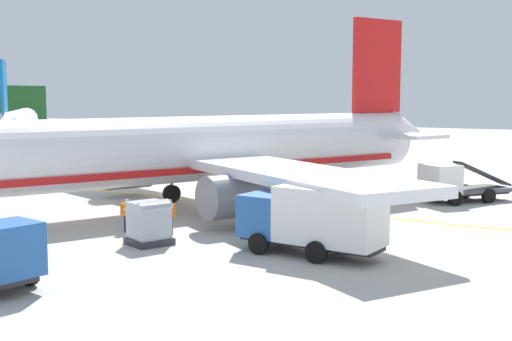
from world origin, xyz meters
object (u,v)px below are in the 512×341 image
object	(u,v)px
crew_marshaller	(324,210)
service_truck_fuel	(452,183)
airliner_mid_apron	(17,124)
crew_loader_right	(127,212)
cargo_container_near	(149,223)
airliner_foreground	(178,152)
crew_supervisor	(317,199)
crew_loader_left	(170,214)
service_truck_pushback	(313,217)

from	to	relation	value
crew_marshaller	service_truck_fuel	bearing A→B (deg)	-14.57
airliner_mid_apron	crew_loader_right	distance (m)	59.18
service_truck_fuel	crew_marshaller	size ratio (longest dim) A/B	3.27
cargo_container_near	airliner_foreground	bearing A→B (deg)	28.77
service_truck_fuel	cargo_container_near	size ratio (longest dim) A/B	2.66
crew_loader_right	crew_supervisor	world-z (taller)	crew_loader_right
crew_marshaller	crew_loader_left	bearing A→B (deg)	126.39
service_truck_pushback	crew_supervisor	bearing A→B (deg)	24.15
airliner_mid_apron	service_truck_fuel	bearing A→B (deg)	-105.96
airliner_mid_apron	crew_marshaller	bearing A→B (deg)	-117.35
service_truck_fuel	service_truck_pushback	bearing A→B (deg)	175.09
service_truck_pushback	crew_marshaller	distance (m)	5.11
crew_marshaller	crew_loader_right	size ratio (longest dim) A/B	1.09
crew_loader_left	airliner_foreground	bearing A→B (deg)	33.52
service_truck_pushback	cargo_container_near	world-z (taller)	service_truck_pushback
crew_loader_right	crew_supervisor	distance (m)	10.55
cargo_container_near	crew_marshaller	size ratio (longest dim) A/B	1.23
crew_loader_right	crew_marshaller	bearing A→B (deg)	-58.36
crew_marshaller	crew_supervisor	size ratio (longest dim) A/B	1.10
service_truck_pushback	cargo_container_near	bearing A→B (deg)	104.33
crew_loader_right	cargo_container_near	bearing A→B (deg)	-120.68
service_truck_pushback	crew_loader_left	world-z (taller)	service_truck_pushback
airliner_mid_apron	crew_loader_right	size ratio (longest dim) A/B	17.19
airliner_mid_apron	crew_marshaller	xyz separation A→B (m)	(-29.18, -56.41, -1.90)
crew_marshaller	crew_loader_left	world-z (taller)	crew_marshaller
service_truck_fuel	service_truck_pushback	distance (m)	17.00
service_truck_pushback	crew_loader_left	distance (m)	7.73
cargo_container_near	crew_marshaller	distance (m)	8.58
service_truck_fuel	crew_loader_left	distance (m)	18.93
service_truck_fuel	crew_loader_right	size ratio (longest dim) A/B	3.57
cargo_container_near	crew_supervisor	distance (m)	10.76
crew_loader_right	crew_supervisor	xyz separation A→B (m)	(8.61, -6.09, -0.01)
crew_marshaller	crew_loader_right	bearing A→B (deg)	121.64
crew_marshaller	crew_loader_left	size ratio (longest dim) A/B	1.05
airliner_mid_apron	service_truck_fuel	distance (m)	61.98
airliner_foreground	cargo_container_near	size ratio (longest dim) A/B	17.89
crew_loader_left	crew_loader_right	world-z (taller)	crew_loader_left
crew_marshaller	crew_supervisor	world-z (taller)	crew_marshaller
airliner_mid_apron	crew_supervisor	bearing A→B (deg)	-115.21
service_truck_pushback	service_truck_fuel	bearing A→B (deg)	-4.91
airliner_foreground	crew_supervisor	xyz separation A→B (m)	(2.21, -7.79, -2.44)
airliner_mid_apron	cargo_container_near	bearing A→B (deg)	-125.09
service_truck_pushback	airliner_mid_apron	bearing A→B (deg)	59.69
cargo_container_near	airliner_mid_apron	bearing A→B (deg)	54.91
cargo_container_near	crew_loader_left	xyz separation A→B (m)	(2.20, 0.55, 0.03)
service_truck_fuel	crew_loader_right	distance (m)	20.55
service_truck_fuel	crew_marshaller	distance (m)	12.55
airliner_mid_apron	service_truck_fuel	size ratio (longest dim) A/B	4.81
airliner_mid_apron	service_truck_pushback	world-z (taller)	airliner_mid_apron
airliner_mid_apron	crew_marshaller	world-z (taller)	airliner_mid_apron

